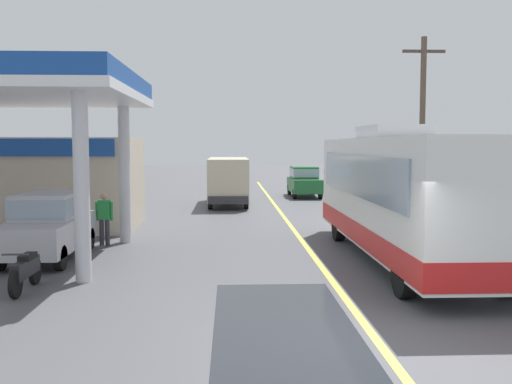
# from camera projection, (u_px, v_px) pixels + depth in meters

# --- Properties ---
(ground) EXTENTS (120.00, 120.00, 0.00)m
(ground) POSITION_uv_depth(u_px,v_px,m) (277.00, 207.00, 29.12)
(ground) COLOR #4C4C51
(lane_divider_stripe) EXTENTS (0.16, 50.00, 0.01)m
(lane_divider_stripe) POSITION_uv_depth(u_px,v_px,m) (286.00, 220.00, 24.14)
(lane_divider_stripe) COLOR #D8CC4C
(lane_divider_stripe) RESTS_ON ground
(wet_puddle_patch) EXTENTS (2.44, 5.75, 0.01)m
(wet_puddle_patch) POSITION_uv_depth(u_px,v_px,m) (283.00, 323.00, 10.19)
(wet_puddle_patch) COLOR #26282D
(wet_puddle_patch) RESTS_ON ground
(coach_bus_main) EXTENTS (2.60, 11.04, 3.69)m
(coach_bus_main) POSITION_uv_depth(u_px,v_px,m) (402.00, 197.00, 15.71)
(coach_bus_main) COLOR white
(coach_bus_main) RESTS_ON ground
(gas_station_roadside) EXTENTS (9.10, 11.95, 5.10)m
(gas_station_roadside) POSITION_uv_depth(u_px,v_px,m) (23.00, 160.00, 19.82)
(gas_station_roadside) COLOR #194799
(gas_station_roadside) RESTS_ON ground
(car_at_pump) EXTENTS (1.70, 4.20, 1.82)m
(car_at_pump) POSITION_uv_depth(u_px,v_px,m) (49.00, 222.00, 15.96)
(car_at_pump) COLOR #B2B2B7
(car_at_pump) RESTS_ON ground
(minibus_opposing_lane) EXTENTS (2.04, 6.13, 2.44)m
(minibus_opposing_lane) POSITION_uv_depth(u_px,v_px,m) (228.00, 177.00, 30.28)
(minibus_opposing_lane) COLOR #BFB799
(minibus_opposing_lane) RESTS_ON ground
(motorcycle_parked_forecourt) EXTENTS (0.55, 1.80, 0.92)m
(motorcycle_parked_forecourt) POSITION_uv_depth(u_px,v_px,m) (26.00, 271.00, 12.45)
(motorcycle_parked_forecourt) COLOR black
(motorcycle_parked_forecourt) RESTS_ON ground
(pedestrian_near_pump) EXTENTS (0.55, 0.22, 1.66)m
(pedestrian_near_pump) POSITION_uv_depth(u_px,v_px,m) (104.00, 216.00, 18.09)
(pedestrian_near_pump) COLOR #33333F
(pedestrian_near_pump) RESTS_ON ground
(car_trailing_behind_bus) EXTENTS (1.70, 4.20, 1.82)m
(car_trailing_behind_bus) POSITION_uv_depth(u_px,v_px,m) (304.00, 180.00, 35.16)
(car_trailing_behind_bus) COLOR #1E602D
(car_trailing_behind_bus) RESTS_ON ground
(utility_pole_roadside) EXTENTS (1.80, 0.24, 7.64)m
(utility_pole_roadside) POSITION_uv_depth(u_px,v_px,m) (422.00, 124.00, 24.46)
(utility_pole_roadside) COLOR brown
(utility_pole_roadside) RESTS_ON ground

